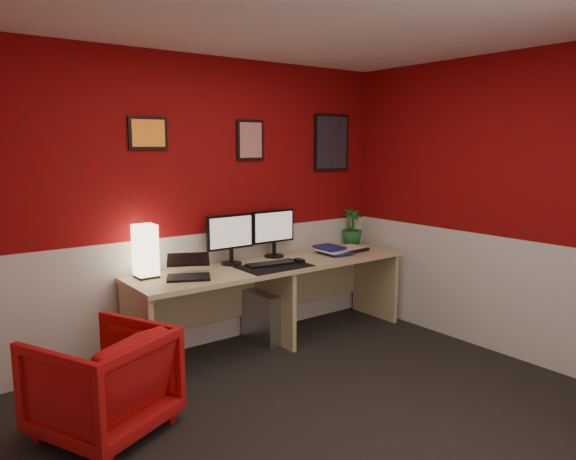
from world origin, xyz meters
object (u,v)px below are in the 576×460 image
at_px(desk, 274,303).
at_px(armchair, 102,382).
at_px(zen_tray, 348,250).
at_px(shoji_lamp, 145,253).
at_px(pc_tower, 264,316).
at_px(laptop, 188,265).
at_px(monitor_left, 231,231).
at_px(potted_plant, 352,227).
at_px(monitor_right, 274,226).

relative_size(desk, armchair, 3.60).
xyz_separation_m(desk, zen_tray, (0.89, -0.00, 0.38)).
bearing_deg(desk, shoji_lamp, 170.92).
bearing_deg(pc_tower, desk, -65.58).
xyz_separation_m(desk, shoji_lamp, (-1.10, 0.18, 0.56)).
distance_m(zen_tray, armchair, 2.72).
height_order(laptop, zen_tray, laptop).
xyz_separation_m(monitor_left, potted_plant, (1.48, 0.05, -0.10)).
xyz_separation_m(laptop, monitor_left, (0.53, 0.23, 0.18)).
height_order(pc_tower, armchair, armchair).
xyz_separation_m(monitor_left, zen_tray, (1.22, -0.18, -0.28)).
relative_size(laptop, zen_tray, 0.94).
height_order(laptop, potted_plant, potted_plant).
relative_size(monitor_left, monitor_right, 1.00).
bearing_deg(zen_tray, monitor_right, 163.50).
bearing_deg(monitor_left, potted_plant, 1.75).
distance_m(monitor_right, zen_tray, 0.81).
height_order(desk, shoji_lamp, shoji_lamp).
bearing_deg(desk, monitor_left, 151.13).
xyz_separation_m(potted_plant, pc_tower, (-1.20, -0.13, -0.69)).
xyz_separation_m(shoji_lamp, monitor_left, (0.78, 0.00, 0.09)).
height_order(desk, monitor_left, monitor_left).
distance_m(monitor_left, armchair, 1.75).
height_order(monitor_right, zen_tray, monitor_right).
bearing_deg(shoji_lamp, armchair, -128.26).
height_order(shoji_lamp, pc_tower, shoji_lamp).
xyz_separation_m(monitor_right, zen_tray, (0.73, -0.22, -0.28)).
distance_m(desk, potted_plant, 1.30).
height_order(desk, pc_tower, desk).
bearing_deg(armchair, monitor_left, -175.41).
distance_m(pc_tower, armchair, 1.83).
relative_size(potted_plant, armchair, 0.52).
relative_size(monitor_right, potted_plant, 1.53).
bearing_deg(monitor_left, laptop, -156.07).
xyz_separation_m(laptop, zen_tray, (1.74, 0.05, -0.09)).
distance_m(shoji_lamp, monitor_right, 1.26).
relative_size(shoji_lamp, laptop, 1.21).
xyz_separation_m(pc_tower, armchair, (-1.68, -0.71, 0.10)).
distance_m(laptop, potted_plant, 2.03).
bearing_deg(monitor_left, pc_tower, -16.75).
distance_m(shoji_lamp, armchair, 1.17).
xyz_separation_m(zen_tray, armchair, (-2.61, -0.61, -0.42)).
bearing_deg(monitor_right, desk, -125.07).
relative_size(monitor_left, pc_tower, 1.29).
relative_size(laptop, monitor_right, 0.57).
bearing_deg(pc_tower, armchair, -159.01).
distance_m(laptop, monitor_left, 0.60).
bearing_deg(laptop, zen_tray, 28.24).
height_order(monitor_right, pc_tower, monitor_right).
bearing_deg(desk, pc_tower, 116.35).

